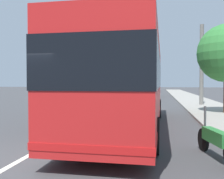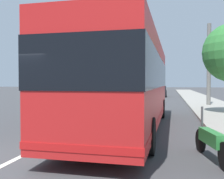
% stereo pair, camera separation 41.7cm
% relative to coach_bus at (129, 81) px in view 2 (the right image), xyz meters
% --- Properties ---
extents(ground_plane, '(220.00, 220.00, 0.00)m').
position_rel_coach_bus_xyz_m(ground_plane, '(-4.74, 2.08, -1.98)').
color(ground_plane, '#424244').
extents(lane_divider_line, '(110.00, 0.16, 0.01)m').
position_rel_coach_bus_xyz_m(lane_divider_line, '(5.26, 2.08, -1.97)').
color(lane_divider_line, silver).
rests_on(lane_divider_line, ground).
extents(coach_bus, '(11.69, 2.79, 3.53)m').
position_rel_coach_bus_xyz_m(coach_bus, '(0.00, 0.00, 0.00)').
color(coach_bus, red).
rests_on(coach_bus, ground).
extents(motorcycle_far_end, '(2.19, 0.56, 1.27)m').
position_rel_coach_bus_xyz_m(motorcycle_far_end, '(-3.92, -2.67, -1.50)').
color(motorcycle_far_end, black).
rests_on(motorcycle_far_end, ground).
extents(car_ahead_same_lane, '(4.16, 1.81, 1.57)m').
position_rel_coach_bus_xyz_m(car_ahead_same_lane, '(11.22, 4.17, -1.23)').
color(car_ahead_same_lane, gray).
rests_on(car_ahead_same_lane, ground).
extents(car_behind_bus, '(4.24, 1.94, 1.48)m').
position_rel_coach_bus_xyz_m(car_behind_bus, '(25.95, -0.29, -1.27)').
color(car_behind_bus, black).
rests_on(car_behind_bus, ground).
extents(car_side_street, '(4.23, 1.95, 1.49)m').
position_rel_coach_bus_xyz_m(car_side_street, '(29.14, 4.11, -1.26)').
color(car_side_street, navy).
rests_on(car_side_street, ground).
extents(utility_pole, '(0.32, 0.32, 6.63)m').
position_rel_coach_bus_xyz_m(utility_pole, '(11.44, -4.69, 1.34)').
color(utility_pole, slate).
rests_on(utility_pole, ground).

